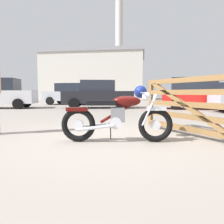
{
  "coord_description": "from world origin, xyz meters",
  "views": [
    {
      "loc": [
        0.41,
        -4.29,
        0.91
      ],
      "look_at": [
        -0.05,
        0.72,
        0.47
      ],
      "focal_mm": 34.55,
      "sensor_mm": 36.0,
      "label": 1
    }
  ],
  "objects": [
    {
      "name": "silver_sedan_mid",
      "position": [
        4.03,
        8.4,
        0.92
      ],
      "size": [
        4.1,
        2.25,
        1.78
      ],
      "rotation": [
        0.0,
        0.0,
        -0.15
      ],
      "color": "black",
      "rests_on": "ground_plane"
    },
    {
      "name": "industrial_building",
      "position": [
        -5.08,
        28.66,
        3.55
      ],
      "size": [
        15.07,
        10.29,
        14.32
      ],
      "rotation": [
        0.0,
        0.0,
        -0.05
      ],
      "color": "beige",
      "rests_on": "ground_plane"
    },
    {
      "name": "vintage_motorcycle",
      "position": [
        0.18,
        -0.28,
        0.49
      ],
      "size": [
        2.08,
        0.73,
        1.07
      ],
      "rotation": [
        0.0,
        0.0,
        0.07
      ],
      "color": "black",
      "rests_on": "ground_plane"
    },
    {
      "name": "white_estate_far",
      "position": [
        -7.44,
        7.92,
        0.92
      ],
      "size": [
        4.15,
        2.38,
        1.78
      ],
      "rotation": [
        0.0,
        0.0,
        0.2
      ],
      "color": "black",
      "rests_on": "ground_plane"
    },
    {
      "name": "dark_sedan_left",
      "position": [
        6.87,
        14.97,
        0.92
      ],
      "size": [
        4.0,
        2.02,
        1.78
      ],
      "rotation": [
        0.0,
        0.0,
        3.08
      ],
      "color": "black",
      "rests_on": "ground_plane"
    },
    {
      "name": "red_hatchback_near",
      "position": [
        -4.42,
        12.41,
        0.84
      ],
      "size": [
        4.41,
        2.39,
        1.67
      ],
      "rotation": [
        0.0,
        0.0,
        2.99
      ],
      "color": "black",
      "rests_on": "ground_plane"
    },
    {
      "name": "ground_plane",
      "position": [
        0.0,
        0.0,
        0.0
      ],
      "size": [
        80.0,
        80.0,
        0.0
      ],
      "primitive_type": "plane",
      "color": "gray"
    },
    {
      "name": "timber_gate",
      "position": [
        1.7,
        0.23,
        0.7
      ],
      "size": [
        1.48,
        2.21,
        1.6
      ],
      "rotation": [
        0.0,
        0.0,
        2.14
      ],
      "color": "brown",
      "rests_on": "ground_plane"
    },
    {
      "name": "pale_sedan_back",
      "position": [
        -1.68,
        8.76,
        0.84
      ],
      "size": [
        4.41,
        2.4,
        1.67
      ],
      "rotation": [
        0.0,
        0.0,
        3.29
      ],
      "color": "black",
      "rests_on": "ground_plane"
    }
  ]
}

